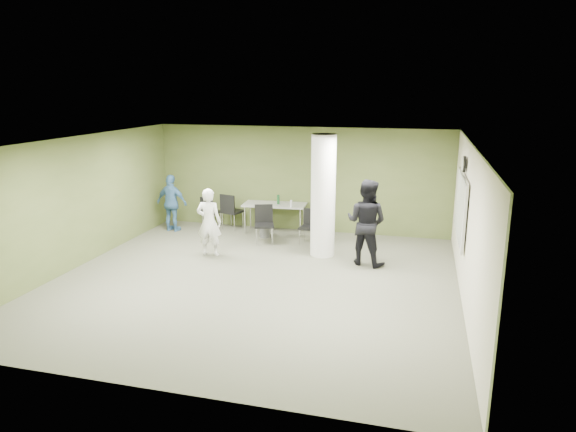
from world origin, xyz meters
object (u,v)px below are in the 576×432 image
(folding_table, at_px, (275,206))
(woman_white, at_px, (209,222))
(man_black, at_px, (366,222))
(man_blue, at_px, (172,203))
(chair_back_left, at_px, (210,210))

(folding_table, height_order, woman_white, woman_white)
(woman_white, bearing_deg, man_black, -179.51)
(folding_table, distance_m, man_blue, 2.79)
(woman_white, height_order, man_blue, woman_white)
(chair_back_left, xyz_separation_m, woman_white, (0.97, -2.26, 0.28))
(chair_back_left, height_order, man_blue, man_blue)
(folding_table, xyz_separation_m, man_black, (2.63, -1.93, 0.21))
(folding_table, distance_m, man_black, 3.27)
(folding_table, relative_size, chair_back_left, 1.94)
(folding_table, distance_m, chair_back_left, 1.91)
(man_blue, bearing_deg, woman_white, 143.28)
(folding_table, height_order, man_blue, man_blue)
(folding_table, relative_size, man_blue, 1.10)
(man_black, relative_size, man_blue, 1.23)
(woman_white, xyz_separation_m, man_black, (3.56, 0.30, 0.16))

